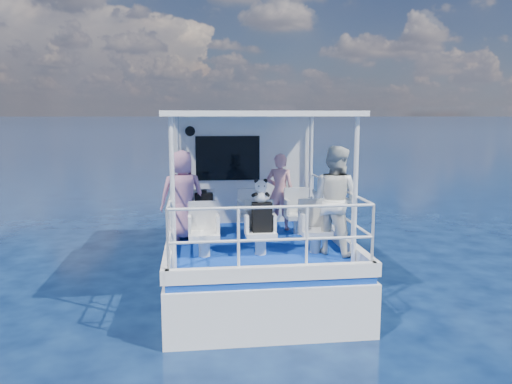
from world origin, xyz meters
TOP-DOWN VIEW (x-y plane):
  - ground at (0.00, 0.00)m, footprint 2000.00×2000.00m
  - hull at (0.00, 1.00)m, footprint 3.00×7.00m
  - deck at (0.00, 1.00)m, footprint 2.90×6.90m
  - cabin at (0.00, 2.30)m, footprint 2.85×2.00m
  - canopy at (0.00, -0.20)m, footprint 3.00×3.20m
  - canopy_posts at (0.00, -0.25)m, footprint 2.77×2.97m
  - railings at (0.00, -0.58)m, footprint 2.84×3.59m
  - seat_port_fwd at (-0.90, 0.20)m, footprint 0.48×0.46m
  - seat_center_fwd at (0.00, 0.20)m, footprint 0.48×0.46m
  - seat_stbd_fwd at (0.90, 0.20)m, footprint 0.48×0.46m
  - seat_port_aft at (-0.90, -1.10)m, footprint 0.48×0.46m
  - seat_center_aft at (0.00, -1.10)m, footprint 0.48×0.46m
  - seat_stbd_aft at (0.90, -1.10)m, footprint 0.48×0.46m
  - passenger_port_fwd at (-1.25, 0.05)m, footprint 0.65×0.51m
  - passenger_stbd_fwd at (0.61, 0.61)m, footprint 0.64×0.54m
  - passenger_stbd_aft at (1.19, -1.17)m, footprint 1.07×1.06m
  - backpack_port at (-0.87, 0.17)m, footprint 0.33×0.18m
  - backpack_center at (0.02, -1.14)m, footprint 0.31×0.18m
  - compact_camera at (-0.87, 0.19)m, footprint 0.10×0.06m
  - panda at (0.00, -1.12)m, footprint 0.24×0.20m

SIDE VIEW (x-z plane):
  - ground at x=0.00m, z-range 0.00..0.00m
  - hull at x=0.00m, z-range -0.80..0.80m
  - deck at x=0.00m, z-range 0.80..0.90m
  - seat_port_fwd at x=-0.90m, z-range 0.90..1.28m
  - seat_center_fwd at x=0.00m, z-range 0.90..1.28m
  - seat_stbd_fwd at x=0.90m, z-range 0.90..1.28m
  - seat_port_aft at x=-0.90m, z-range 0.90..1.28m
  - seat_center_aft at x=0.00m, z-range 0.90..1.28m
  - seat_stbd_aft at x=0.90m, z-range 0.90..1.28m
  - railings at x=0.00m, z-range 0.90..1.90m
  - backpack_port at x=-0.87m, z-range 1.28..1.71m
  - backpack_center at x=0.02m, z-range 1.28..1.75m
  - passenger_stbd_fwd at x=0.61m, z-range 0.90..2.39m
  - passenger_port_fwd at x=-1.25m, z-range 0.90..2.51m
  - compact_camera at x=-0.87m, z-range 1.71..1.77m
  - passenger_stbd_aft at x=1.19m, z-range 0.90..2.64m
  - panda at x=0.00m, z-range 1.75..2.12m
  - cabin at x=0.00m, z-range 0.90..3.10m
  - canopy_posts at x=0.00m, z-range 0.90..3.10m
  - canopy at x=0.00m, z-range 3.10..3.18m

